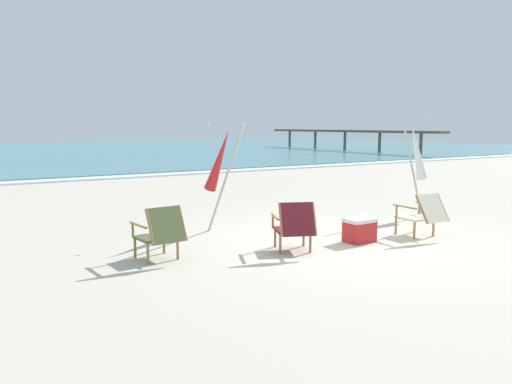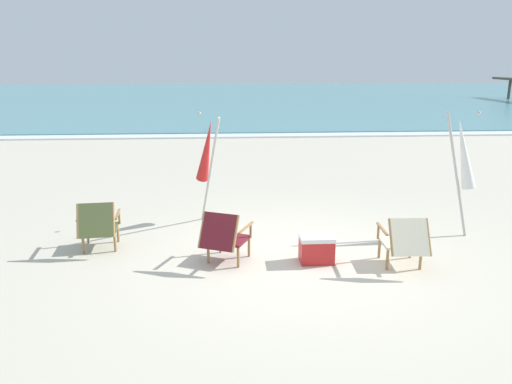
# 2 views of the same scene
# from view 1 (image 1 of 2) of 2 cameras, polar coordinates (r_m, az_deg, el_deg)

# --- Properties ---
(ground_plane) EXTENTS (80.00, 80.00, 0.00)m
(ground_plane) POSITION_cam_1_polar(r_m,az_deg,el_deg) (8.46, 9.06, -5.70)
(ground_plane) COLOR beige
(sea) EXTENTS (80.00, 40.00, 0.10)m
(sea) POSITION_cam_1_polar(r_m,az_deg,el_deg) (39.20, -24.07, 4.20)
(sea) COLOR teal
(sea) RESTS_ON ground
(surf_band) EXTENTS (80.00, 1.10, 0.06)m
(surf_band) POSITION_cam_1_polar(r_m,az_deg,el_deg) (19.35, -15.55, 1.69)
(surf_band) COLOR white
(surf_band) RESTS_ON ground
(beach_chair_back_right) EXTENTS (0.64, 0.76, 0.80)m
(beach_chair_back_right) POSITION_cam_1_polar(r_m,az_deg,el_deg) (7.26, -10.84, -4.50)
(beach_chair_back_right) COLOR #515B33
(beach_chair_back_right) RESTS_ON ground
(beach_chair_mid_center) EXTENTS (0.82, 0.90, 0.80)m
(beach_chair_mid_center) POSITION_cam_1_polar(r_m,az_deg,el_deg) (7.64, 4.45, -3.80)
(beach_chair_mid_center) COLOR maroon
(beach_chair_mid_center) RESTS_ON ground
(beach_chair_far_center) EXTENTS (0.62, 0.80, 0.77)m
(beach_chair_far_center) POSITION_cam_1_polar(r_m,az_deg,el_deg) (9.13, 18.52, -2.34)
(beach_chair_far_center) COLOR beige
(beach_chair_far_center) RESTS_ON ground
(umbrella_furled_red) EXTENTS (0.50, 0.82, 1.99)m
(umbrella_furled_red) POSITION_cam_1_polar(r_m,az_deg,el_deg) (8.96, -4.19, 3.51)
(umbrella_furled_red) COLOR #B7B2A8
(umbrella_furled_red) RESTS_ON ground
(umbrella_furled_white) EXTENTS (0.54, 0.46, 2.08)m
(umbrella_furled_white) POSITION_cam_1_polar(r_m,az_deg,el_deg) (10.96, 17.91, 4.24)
(umbrella_furled_white) COLOR #B7B2A8
(umbrella_furled_white) RESTS_ON ground
(cooler_box) EXTENTS (0.49, 0.35, 0.40)m
(cooler_box) POSITION_cam_1_polar(r_m,az_deg,el_deg) (8.52, 11.74, -4.28)
(cooler_box) COLOR red
(cooler_box) RESTS_ON ground
(pier_distant) EXTENTS (0.90, 17.39, 1.60)m
(pier_distant) POSITION_cam_1_polar(r_m,az_deg,el_deg) (37.60, 10.15, 6.75)
(pier_distant) COLOR brown
(pier_distant) RESTS_ON ground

